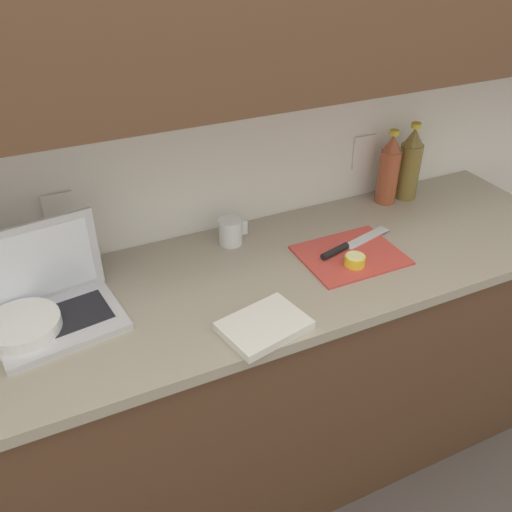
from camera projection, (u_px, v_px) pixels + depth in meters
The scene contains 12 objects.
ground_plane at pixel (216, 482), 2.09m from camera, with size 12.00×12.00×0.00m, color #564C47.
wall_back at pixel (157, 46), 1.41m from camera, with size 5.20×0.38×2.60m.
counter_unit at pixel (203, 399), 1.82m from camera, with size 2.58×0.63×0.93m.
laptop at pixel (51, 298), 1.44m from camera, with size 0.36×0.28×0.26m.
cutting_board at pixel (350, 255), 1.72m from camera, with size 0.31×0.25×0.01m, color #D1473D.
knife at pixel (344, 247), 1.74m from camera, with size 0.30×0.11×0.02m.
lemon_half_cut at pixel (355, 260), 1.66m from camera, with size 0.06×0.06×0.03m.
bottle_green_soda at pixel (389, 170), 1.96m from camera, with size 0.07×0.07×0.28m.
bottle_oil_tall at pixel (410, 164), 1.99m from camera, with size 0.08×0.08×0.29m.
measuring_cup at pixel (231, 232), 1.77m from camera, with size 0.10×0.08×0.09m.
bowl_white at pixel (24, 328), 1.39m from camera, with size 0.19×0.19×0.05m.
dish_towel at pixel (264, 326), 1.43m from camera, with size 0.22×0.16×0.02m, color silver.
Camera 1 is at (-0.39, -1.21, 1.88)m, focal length 38.00 mm.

